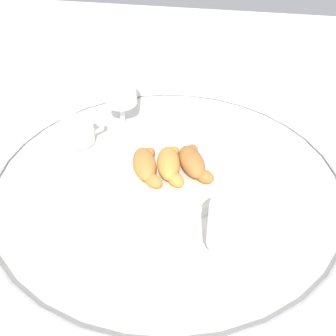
{
  "coord_description": "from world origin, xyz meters",
  "views": [
    {
      "loc": [
        0.64,
        0.11,
        0.58
      ],
      "look_at": [
        -0.01,
        -0.0,
        0.03
      ],
      "focal_mm": 43.78,
      "sensor_mm": 36.0,
      "label": 1
    }
  ],
  "objects_px": {
    "pastry_plate": "(168,175)",
    "croissant_large": "(146,165)",
    "croissant_extra": "(193,162)",
    "coffee_cup_near": "(79,135)",
    "juice_glass_left": "(121,91)",
    "juice_glass_right": "(231,229)",
    "croissant_small": "(170,164)"
  },
  "relations": [
    {
      "from": "pastry_plate",
      "to": "juice_glass_right",
      "type": "bearing_deg",
      "value": 33.64
    },
    {
      "from": "croissant_large",
      "to": "croissant_extra",
      "type": "xyz_separation_m",
      "value": [
        -0.03,
        0.1,
        0.0
      ]
    },
    {
      "from": "pastry_plate",
      "to": "croissant_large",
      "type": "bearing_deg",
      "value": -74.17
    },
    {
      "from": "pastry_plate",
      "to": "croissant_extra",
      "type": "distance_m",
      "value": 0.06
    },
    {
      "from": "croissant_small",
      "to": "croissant_extra",
      "type": "height_order",
      "value": "same"
    },
    {
      "from": "juice_glass_right",
      "to": "croissant_small",
      "type": "bearing_deg",
      "value": -147.05
    },
    {
      "from": "coffee_cup_near",
      "to": "juice_glass_left",
      "type": "height_order",
      "value": "juice_glass_left"
    },
    {
      "from": "croissant_extra",
      "to": "coffee_cup_near",
      "type": "height_order",
      "value": "croissant_extra"
    },
    {
      "from": "croissant_extra",
      "to": "juice_glass_left",
      "type": "relative_size",
      "value": 0.89
    },
    {
      "from": "croissant_large",
      "to": "coffee_cup_near",
      "type": "xyz_separation_m",
      "value": [
        -0.1,
        -0.18,
        -0.01
      ]
    },
    {
      "from": "pastry_plate",
      "to": "croissant_small",
      "type": "bearing_deg",
      "value": 101.73
    },
    {
      "from": "croissant_large",
      "to": "juice_glass_left",
      "type": "bearing_deg",
      "value": -153.17
    },
    {
      "from": "juice_glass_left",
      "to": "juice_glass_right",
      "type": "xyz_separation_m",
      "value": [
        0.4,
        0.28,
        -0.0
      ]
    },
    {
      "from": "coffee_cup_near",
      "to": "croissant_extra",
      "type": "bearing_deg",
      "value": 74.88
    },
    {
      "from": "croissant_small",
      "to": "juice_glass_right",
      "type": "relative_size",
      "value": 0.96
    },
    {
      "from": "croissant_large",
      "to": "croissant_extra",
      "type": "distance_m",
      "value": 0.1
    },
    {
      "from": "juice_glass_right",
      "to": "coffee_cup_near",
      "type": "bearing_deg",
      "value": -129.06
    },
    {
      "from": "croissant_large",
      "to": "juice_glass_right",
      "type": "relative_size",
      "value": 0.92
    },
    {
      "from": "juice_glass_left",
      "to": "croissant_extra",
      "type": "bearing_deg",
      "value": 48.5
    },
    {
      "from": "juice_glass_left",
      "to": "juice_glass_right",
      "type": "bearing_deg",
      "value": 35.69
    },
    {
      "from": "croissant_large",
      "to": "coffee_cup_near",
      "type": "relative_size",
      "value": 0.95
    },
    {
      "from": "croissant_large",
      "to": "croissant_small",
      "type": "relative_size",
      "value": 0.96
    },
    {
      "from": "croissant_small",
      "to": "coffee_cup_near",
      "type": "distance_m",
      "value": 0.25
    },
    {
      "from": "pastry_plate",
      "to": "croissant_extra",
      "type": "height_order",
      "value": "croissant_extra"
    },
    {
      "from": "pastry_plate",
      "to": "croissant_extra",
      "type": "relative_size",
      "value": 2.11
    },
    {
      "from": "juice_glass_left",
      "to": "juice_glass_right",
      "type": "distance_m",
      "value": 0.49
    },
    {
      "from": "pastry_plate",
      "to": "croissant_large",
      "type": "relative_size",
      "value": 2.02
    },
    {
      "from": "croissant_small",
      "to": "juice_glass_left",
      "type": "height_order",
      "value": "juice_glass_left"
    },
    {
      "from": "pastry_plate",
      "to": "coffee_cup_near",
      "type": "bearing_deg",
      "value": -111.67
    },
    {
      "from": "coffee_cup_near",
      "to": "croissant_large",
      "type": "bearing_deg",
      "value": 60.51
    },
    {
      "from": "coffee_cup_near",
      "to": "juice_glass_left",
      "type": "bearing_deg",
      "value": 141.96
    },
    {
      "from": "croissant_small",
      "to": "juice_glass_left",
      "type": "bearing_deg",
      "value": -141.56
    }
  ]
}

